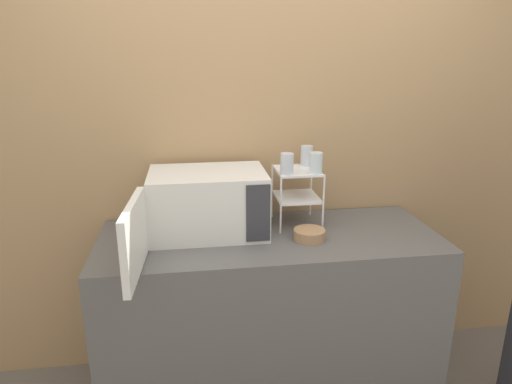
{
  "coord_description": "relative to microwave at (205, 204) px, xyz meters",
  "views": [
    {
      "loc": [
        -0.38,
        -1.75,
        1.8
      ],
      "look_at": [
        -0.07,
        0.37,
        1.14
      ],
      "focal_mm": 32.0,
      "sensor_mm": 36.0,
      "label": 1
    }
  ],
  "objects": [
    {
      "name": "glass_front_right",
      "position": [
        0.56,
        -0.01,
        0.19
      ],
      "size": [
        0.07,
        0.07,
        0.11
      ],
      "color": "silver",
      "rests_on": "dish_rack"
    },
    {
      "name": "glass_back_right",
      "position": [
        0.55,
        0.16,
        0.19
      ],
      "size": [
        0.07,
        0.07,
        0.11
      ],
      "color": "silver",
      "rests_on": "dish_rack"
    },
    {
      "name": "bowl",
      "position": [
        0.5,
        -0.15,
        -0.13
      ],
      "size": [
        0.16,
        0.16,
        0.05
      ],
      "color": "#AD7F56",
      "rests_on": "counter"
    },
    {
      "name": "microwave",
      "position": [
        0.0,
        0.0,
        0.0
      ],
      "size": [
        0.64,
        0.84,
        0.32
      ],
      "color": "silver",
      "rests_on": "counter"
    },
    {
      "name": "dish_rack",
      "position": [
        0.49,
        0.07,
        0.06
      ],
      "size": [
        0.23,
        0.25,
        0.3
      ],
      "color": "white",
      "rests_on": "counter"
    },
    {
      "name": "wall_back",
      "position": [
        0.32,
        0.3,
        0.23
      ],
      "size": [
        8.0,
        0.06,
        2.6
      ],
      "color": "tan",
      "rests_on": "ground_plane"
    },
    {
      "name": "glass_front_left",
      "position": [
        0.41,
        -0.01,
        0.19
      ],
      "size": [
        0.07,
        0.07,
        0.11
      ],
      "color": "silver",
      "rests_on": "dish_rack"
    },
    {
      "name": "counter",
      "position": [
        0.32,
        -0.07,
        -0.62
      ],
      "size": [
        1.71,
        0.67,
        0.91
      ],
      "color": "#595654",
      "rests_on": "ground_plane"
    }
  ]
}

